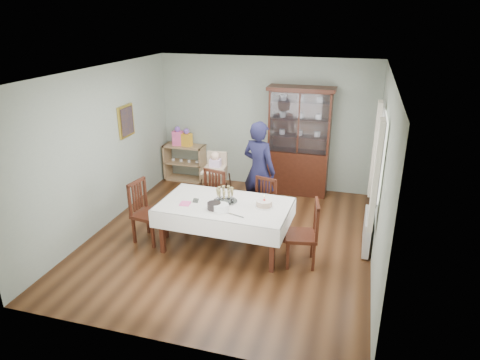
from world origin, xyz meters
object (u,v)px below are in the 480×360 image
at_px(sideboard, 185,163).
at_px(gift_bag_orange, 187,138).
at_px(high_chair, 216,187).
at_px(gift_bag_pink, 178,137).
at_px(dining_table, 225,226).
at_px(chair_end_right, 302,246).
at_px(champagne_tray, 225,198).
at_px(woman, 259,170).
at_px(china_cabinet, 299,140).
at_px(chair_far_left, 209,211).
at_px(chair_end_left, 149,223).
at_px(birthday_cake, 264,204).
at_px(chair_far_right, 261,216).

height_order(sideboard, gift_bag_orange, gift_bag_orange).
distance_m(high_chair, gift_bag_pink, 1.87).
distance_m(dining_table, gift_bag_orange, 3.11).
relative_size(chair_end_right, champagne_tray, 2.65).
height_order(sideboard, woman, woman).
relative_size(china_cabinet, chair_end_right, 2.17).
distance_m(sideboard, high_chair, 1.72).
bearing_deg(chair_far_left, sideboard, 136.89).
height_order(dining_table, chair_end_left, chair_end_left).
bearing_deg(champagne_tray, chair_end_right, -8.95).
relative_size(sideboard, woman, 0.51).
distance_m(chair_far_left, chair_end_left, 1.07).
distance_m(birthday_cake, gift_bag_orange, 3.39).
bearing_deg(champagne_tray, high_chair, 115.26).
bearing_deg(champagne_tray, sideboard, 124.80).
bearing_deg(sideboard, woman, -33.57).
xyz_separation_m(chair_far_left, woman, (0.72, 0.63, 0.60)).
height_order(chair_far_left, chair_end_right, chair_end_right).
xyz_separation_m(chair_end_left, champagne_tray, (1.25, 0.18, 0.53)).
xyz_separation_m(chair_far_right, chair_end_left, (-1.68, -0.82, 0.03)).
relative_size(china_cabinet, champagne_tray, 5.77).
height_order(chair_end_left, birthday_cake, chair_end_left).
bearing_deg(chair_far_left, gift_bag_orange, 135.48).
xyz_separation_m(sideboard, birthday_cake, (2.37, -2.51, 0.41)).
bearing_deg(china_cabinet, chair_end_right, -79.66).
relative_size(chair_far_left, gift_bag_pink, 2.36).
height_order(birthday_cake, gift_bag_orange, gift_bag_orange).
height_order(chair_end_right, high_chair, high_chair).
bearing_deg(woman, champagne_tray, 99.69).
distance_m(sideboard, gift_bag_pink, 0.60).
bearing_deg(high_chair, china_cabinet, 38.97).
height_order(high_chair, gift_bag_orange, gift_bag_orange).
xyz_separation_m(chair_end_left, gift_bag_orange, (-0.42, 2.67, 0.67)).
relative_size(high_chair, champagne_tray, 3.01).
bearing_deg(dining_table, woman, 79.38).
xyz_separation_m(dining_table, sideboard, (-1.76, 2.58, 0.02)).
bearing_deg(chair_far_right, chair_end_left, -139.58).
xyz_separation_m(chair_far_right, gift_bag_orange, (-2.09, 1.85, 0.70)).
bearing_deg(dining_table, china_cabinet, 73.86).
distance_m(dining_table, gift_bag_pink, 3.23).
relative_size(chair_end_left, high_chair, 0.89).
xyz_separation_m(chair_far_left, birthday_cake, (1.09, -0.56, 0.52)).
relative_size(champagne_tray, birthday_cake, 1.36).
bearing_deg(china_cabinet, chair_far_left, -122.49).
distance_m(chair_far_right, chair_end_right, 1.17).
bearing_deg(dining_table, gift_bag_orange, 123.35).
bearing_deg(chair_end_left, chair_end_right, -81.09).
xyz_separation_m(china_cabinet, chair_end_left, (-2.00, -2.67, -0.82)).
bearing_deg(dining_table, chair_end_left, -174.82).
bearing_deg(sideboard, high_chair, -47.54).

